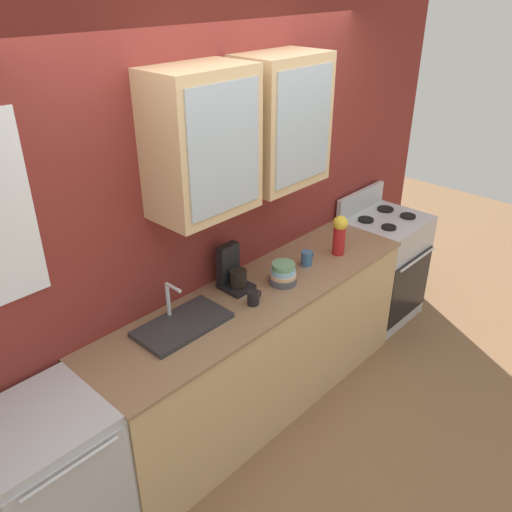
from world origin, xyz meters
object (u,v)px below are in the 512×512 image
at_px(cup_near_sink, 253,298).
at_px(dishwasher, 53,490).
at_px(cup_near_bowls, 306,258).
at_px(sink_faucet, 182,324).
at_px(stove_range, 381,268).
at_px(coffee_maker, 233,272).
at_px(bowl_stack, 283,274).
at_px(vase, 339,233).

relative_size(cup_near_sink, dishwasher, 0.12).
bearing_deg(cup_near_bowls, sink_faucet, 176.76).
height_order(stove_range, dishwasher, stove_range).
relative_size(dishwasher, coffee_maker, 3.23).
bearing_deg(cup_near_sink, stove_range, 2.42).
relative_size(cup_near_sink, cup_near_bowls, 0.92).
bearing_deg(dishwasher, bowl_stack, -1.17).
bearing_deg(stove_range, dishwasher, -179.92).
relative_size(sink_faucet, vase, 1.84).
distance_m(stove_range, dishwasher, 3.05).
bearing_deg(coffee_maker, bowl_stack, -37.86).
bearing_deg(stove_range, sink_faucet, 178.28).
height_order(cup_near_bowls, dishwasher, cup_near_bowls).
distance_m(sink_faucet, bowl_stack, 0.77).
relative_size(bowl_stack, dishwasher, 0.20).
bearing_deg(dishwasher, cup_near_sink, -2.77).
distance_m(cup_near_sink, cup_near_bowls, 0.62).
bearing_deg(vase, bowl_stack, 177.76).
relative_size(sink_faucet, cup_near_bowls, 4.61).
xyz_separation_m(stove_range, coffee_maker, (-1.62, 0.16, 0.57)).
bearing_deg(vase, sink_faucet, 174.68).
xyz_separation_m(bowl_stack, cup_near_bowls, (0.30, 0.04, -0.01)).
distance_m(vase, cup_near_sink, 0.90).
bearing_deg(vase, coffee_maker, 165.08).
distance_m(stove_range, sink_faucet, 2.18).
relative_size(cup_near_bowls, coffee_maker, 0.40).
relative_size(stove_range, cup_near_sink, 10.35).
xyz_separation_m(sink_faucet, vase, (1.35, -0.13, 0.14)).
height_order(vase, cup_near_bowls, vase).
bearing_deg(bowl_stack, vase, -2.24).
xyz_separation_m(stove_range, vase, (-0.78, -0.06, 0.62)).
bearing_deg(stove_range, coffee_maker, 174.26).
relative_size(bowl_stack, coffee_maker, 0.64).
height_order(bowl_stack, dishwasher, bowl_stack).
distance_m(vase, dishwasher, 2.36).
height_order(vase, cup_near_sink, vase).
relative_size(sink_faucet, coffee_maker, 1.87).
bearing_deg(cup_near_bowls, bowl_stack, -171.86).
distance_m(sink_faucet, dishwasher, 1.05).
bearing_deg(coffee_maker, sink_faucet, -168.89).
bearing_deg(coffee_maker, stove_range, -5.74).
distance_m(cup_near_sink, dishwasher, 1.47).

